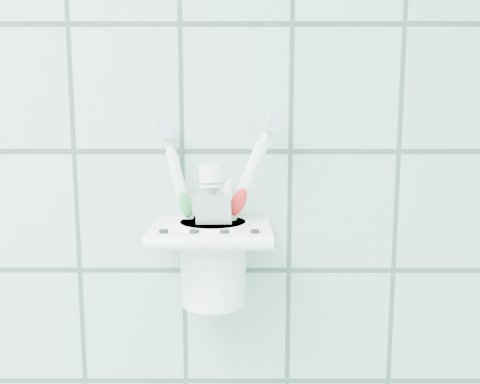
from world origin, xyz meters
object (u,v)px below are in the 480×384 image
object	(u,v)px
cup	(213,259)
toothpaste_tube	(216,222)
holder_bracket	(211,233)
toothbrush_orange	(196,195)
toothbrush_pink	(206,205)
toothbrush_blue	(223,209)

from	to	relation	value
cup	toothpaste_tube	distance (m)	0.04
cup	toothpaste_tube	xyz separation A→B (m)	(0.00, -0.01, 0.04)
holder_bracket	cup	distance (m)	0.03
toothbrush_orange	toothpaste_tube	size ratio (longest dim) A/B	1.47
toothbrush_pink	toothbrush_orange	size ratio (longest dim) A/B	0.91
holder_bracket	toothpaste_tube	bearing A→B (deg)	-37.37
cup	toothbrush_orange	distance (m)	0.07
cup	toothpaste_tube	bearing A→B (deg)	-63.37
holder_bracket	toothbrush_blue	distance (m)	0.03
holder_bracket	toothbrush_orange	world-z (taller)	toothbrush_orange
toothbrush_orange	cup	bearing A→B (deg)	-13.40
holder_bracket	toothbrush_blue	xyz separation A→B (m)	(0.01, 0.02, 0.02)
toothbrush_pink	toothbrush_orange	distance (m)	0.01
holder_bracket	toothpaste_tube	xyz separation A→B (m)	(0.01, -0.00, 0.01)
toothbrush_blue	toothbrush_pink	bearing A→B (deg)	-143.48
holder_bracket	toothbrush_orange	distance (m)	0.04
cup	toothbrush_blue	distance (m)	0.05
toothbrush_blue	toothpaste_tube	xyz separation A→B (m)	(-0.01, -0.02, -0.01)
toothbrush_pink	toothbrush_orange	bearing A→B (deg)	-173.99
toothbrush_pink	toothpaste_tube	bearing A→B (deg)	-65.61
holder_bracket	toothbrush_blue	bearing A→B (deg)	51.50
cup	toothbrush_blue	world-z (taller)	toothbrush_blue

